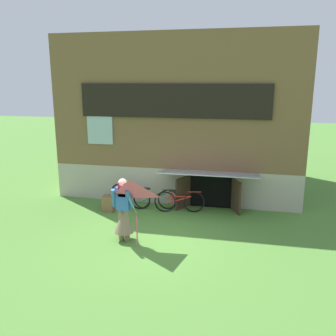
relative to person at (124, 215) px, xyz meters
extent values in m
plane|color=#4C7F33|center=(0.69, 0.06, -0.71)|extent=(60.00, 60.00, 0.00)
cube|color=#ADA393|center=(0.69, 5.76, -0.10)|extent=(8.42, 5.39, 1.23)
cube|color=brown|center=(0.69, 5.76, 2.72)|extent=(8.42, 5.39, 4.40)
cube|color=black|center=(0.69, 3.02, 2.77)|extent=(6.18, 0.08, 1.08)
cube|color=#9EB7C6|center=(0.69, 3.04, 2.77)|extent=(6.02, 0.04, 0.96)
cube|color=#9EB7C6|center=(-1.83, 3.03, 1.84)|extent=(0.90, 0.06, 1.10)
cube|color=black|center=(1.95, 3.05, -0.19)|extent=(1.40, 0.03, 1.05)
cube|color=#3D2B1E|center=(1.10, 2.76, -0.19)|extent=(0.41, 0.63, 1.05)
cube|color=#3D2B1E|center=(2.80, 2.76, -0.19)|extent=(0.34, 0.66, 1.05)
cube|color=#999EA8|center=(1.95, 2.51, 0.57)|extent=(3.10, 1.09, 0.18)
cylinder|color=#7F6B51|center=(-0.08, 0.00, -0.29)|extent=(0.14, 0.14, 0.85)
cylinder|color=#7F6B51|center=(0.08, 0.00, -0.29)|extent=(0.14, 0.14, 0.85)
cone|color=#7F6B51|center=(0.00, 0.00, -0.16)|extent=(0.52, 0.52, 0.64)
cube|color=#3366B7|center=(0.00, 0.00, 0.44)|extent=(0.34, 0.20, 0.60)
cylinder|color=#3366B7|center=(-0.22, -0.10, 0.47)|extent=(0.17, 0.34, 0.56)
cylinder|color=#3366B7|center=(0.22, -0.10, 0.47)|extent=(0.17, 0.34, 0.56)
cube|color=maroon|center=(0.00, -0.06, 0.69)|extent=(0.20, 0.08, 0.36)
sphere|color=#D8AD8E|center=(0.00, 0.00, 0.86)|extent=(0.23, 0.23, 0.23)
pyramid|color=#E54C7F|center=(0.38, -0.54, 0.69)|extent=(0.99, 0.72, 0.66)
cylinder|color=beige|center=(0.35, -0.25, 0.34)|extent=(0.01, 0.56, 0.58)
cylinder|color=#E54C7F|center=(0.45, -0.30, -0.30)|extent=(0.03, 0.03, 0.83)
torus|color=black|center=(1.51, 2.45, -0.37)|extent=(0.68, 0.16, 0.69)
torus|color=black|center=(0.59, 2.29, -0.37)|extent=(0.68, 0.16, 0.69)
cylinder|color=red|center=(1.05, 2.37, -0.19)|extent=(0.69, 0.16, 0.04)
cylinder|color=red|center=(1.05, 2.37, -0.31)|extent=(0.76, 0.17, 0.28)
cylinder|color=red|center=(0.82, 2.33, -0.19)|extent=(0.04, 0.04, 0.38)
cube|color=black|center=(0.82, 2.33, 0.00)|extent=(0.20, 0.08, 0.05)
cylinder|color=red|center=(1.51, 2.45, -0.03)|extent=(0.44, 0.10, 0.03)
torus|color=black|center=(0.64, 2.56, -0.38)|extent=(0.67, 0.18, 0.68)
torus|color=black|center=(-0.26, 2.37, -0.38)|extent=(0.67, 0.18, 0.68)
cylinder|color=#287A3D|center=(0.19, 2.46, -0.20)|extent=(0.68, 0.18, 0.04)
cylinder|color=#287A3D|center=(0.19, 2.46, -0.31)|extent=(0.74, 0.19, 0.28)
cylinder|color=#287A3D|center=(-0.03, 2.41, -0.20)|extent=(0.04, 0.04, 0.38)
cube|color=black|center=(-0.03, 2.41, -0.01)|extent=(0.20, 0.08, 0.05)
cylinder|color=#287A3D|center=(0.64, 2.56, -0.04)|extent=(0.44, 0.12, 0.03)
torus|color=black|center=(-0.23, 2.44, -0.37)|extent=(0.67, 0.27, 0.69)
torus|color=black|center=(-1.12, 2.75, -0.37)|extent=(0.67, 0.27, 0.69)
cylinder|color=black|center=(-0.67, 2.59, -0.19)|extent=(0.68, 0.27, 0.04)
cylinder|color=black|center=(-0.67, 2.59, -0.30)|extent=(0.74, 0.29, 0.28)
cylinder|color=black|center=(-0.89, 2.67, -0.19)|extent=(0.04, 0.04, 0.39)
cube|color=black|center=(-0.89, 2.67, 0.01)|extent=(0.20, 0.08, 0.05)
cylinder|color=black|center=(-0.23, 2.44, -0.03)|extent=(0.42, 0.17, 0.03)
cube|color=brown|center=(-1.20, 1.97, -0.46)|extent=(0.37, 0.31, 0.51)
camera|label=1|loc=(2.98, -8.33, 3.39)|focal=38.33mm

